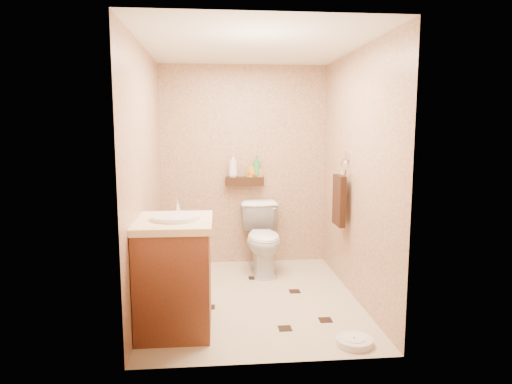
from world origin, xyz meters
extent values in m
plane|color=beige|center=(0.00, 0.00, 0.00)|extent=(2.50, 2.50, 0.00)
cube|color=tan|center=(0.00, 1.25, 1.20)|extent=(2.00, 0.04, 2.40)
cube|color=tan|center=(0.00, -1.25, 1.20)|extent=(2.00, 0.04, 2.40)
cube|color=tan|center=(-1.00, 0.00, 1.20)|extent=(0.04, 2.50, 2.40)
cube|color=tan|center=(1.00, 0.00, 1.20)|extent=(0.04, 2.50, 2.40)
cube|color=white|center=(0.00, 0.00, 2.40)|extent=(2.00, 2.50, 0.02)
cube|color=#35210E|center=(0.00, 1.17, 1.02)|extent=(0.46, 0.14, 0.10)
cube|color=black|center=(-0.43, -0.19, 0.00)|extent=(0.11, 0.11, 0.01)
cube|color=black|center=(0.44, 0.14, 0.00)|extent=(0.11, 0.11, 0.01)
cube|color=black|center=(0.21, -0.71, 0.00)|extent=(0.11, 0.11, 0.01)
cube|color=black|center=(-0.58, 0.55, 0.00)|extent=(0.11, 0.11, 0.01)
cube|color=black|center=(0.58, -0.57, 0.00)|extent=(0.11, 0.11, 0.01)
cube|color=black|center=(0.06, 0.59, 0.00)|extent=(0.11, 0.11, 0.01)
imported|color=white|center=(0.19, 0.83, 0.39)|extent=(0.47, 0.79, 0.79)
cube|color=brown|center=(-0.70, -0.60, 0.43)|extent=(0.59, 0.72, 0.87)
cube|color=beige|center=(-0.70, -0.60, 0.90)|extent=(0.63, 0.76, 0.06)
cylinder|color=white|center=(-0.68, -0.60, 0.93)|extent=(0.40, 0.40, 0.06)
cylinder|color=silver|center=(-0.68, -0.35, 1.00)|extent=(0.03, 0.03, 0.13)
cylinder|color=silver|center=(0.69, -1.04, 0.03)|extent=(0.31, 0.31, 0.05)
cylinder|color=white|center=(0.69, -1.04, 0.05)|extent=(0.17, 0.17, 0.01)
cylinder|color=#186358|center=(-0.82, 1.06, 0.07)|extent=(0.12, 0.12, 0.14)
cylinder|color=silver|center=(-0.82, 1.06, 0.32)|extent=(0.02, 0.02, 0.38)
sphere|color=silver|center=(-0.82, 1.06, 0.50)|extent=(0.09, 0.09, 0.09)
cube|color=silver|center=(0.98, 0.25, 1.38)|extent=(0.03, 0.06, 0.08)
torus|color=silver|center=(0.95, 0.25, 1.26)|extent=(0.02, 0.19, 0.19)
cube|color=black|center=(0.91, 0.25, 0.92)|extent=(0.06, 0.30, 0.52)
cylinder|color=silver|center=(-0.94, 0.65, 0.60)|extent=(0.11, 0.11, 0.11)
cylinder|color=silver|center=(-0.98, 0.65, 0.66)|extent=(0.04, 0.02, 0.02)
imported|color=silver|center=(-0.14, 1.17, 1.21)|extent=(0.14, 0.14, 0.28)
imported|color=gold|center=(0.08, 1.17, 1.16)|extent=(0.11, 0.11, 0.18)
imported|color=#D95619|center=(0.09, 1.17, 1.14)|extent=(0.15, 0.15, 0.14)
imported|color=#2E8A41|center=(0.15, 1.17, 1.20)|extent=(0.14, 0.14, 0.26)
imported|color=#C97643|center=(0.17, 1.17, 1.15)|extent=(0.09, 0.09, 0.15)
camera|label=1|loc=(-0.37, -4.27, 1.67)|focal=32.00mm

